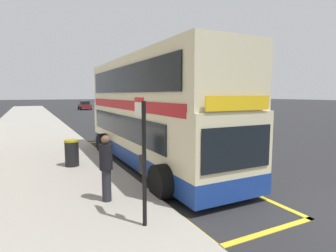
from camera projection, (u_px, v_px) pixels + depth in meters
name	position (u px, v px, depth m)	size (l,w,h in m)	color
ground_plane	(91.00, 118.00, 34.57)	(260.00, 260.00, 0.00)	#28282B
pavement_near	(29.00, 119.00, 31.40)	(6.00, 76.00, 0.14)	#A39E93
double_decker_bus	(152.00, 115.00, 11.49)	(3.19, 10.69, 4.40)	beige
bus_bay_markings	(150.00, 164.00, 11.58)	(2.85, 13.01, 0.01)	yellow
bus_stop_sign	(143.00, 151.00, 5.78)	(0.09, 0.51, 2.73)	black
parked_car_maroon_across	(85.00, 105.00, 52.39)	(2.09, 4.20, 1.62)	maroon
parked_car_navy_behind	(141.00, 112.00, 32.27)	(2.09, 4.20, 1.62)	navy
pedestrian_waiting_near_sign	(106.00, 165.00, 7.14)	(0.34, 0.34, 1.75)	#26262D
litter_bin	(72.00, 153.00, 10.72)	(0.55, 0.55, 1.04)	black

